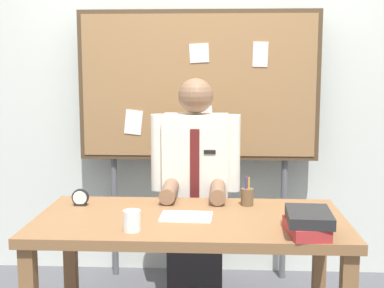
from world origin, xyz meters
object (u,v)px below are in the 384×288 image
Objects in this scene: book_stack at (308,222)px; open_notebook at (186,217)px; bulletin_board at (198,89)px; desk_clock at (80,198)px; person at (195,202)px; desk at (190,234)px; coffee_mug at (132,221)px; pen_holder at (247,197)px.

book_stack is 0.62m from open_notebook.
desk_clock is (-0.62, -0.84, -0.57)m from bulletin_board.
book_stack is 3.25× the size of desk_clock.
person is at bearing 33.46° from desk_clock.
desk is 15.85× the size of coffee_mug.
desk is at bearing -90.00° from bulletin_board.
desk_clock is 0.92m from pen_holder.
book_stack reaches higher than desk_clock.
pen_holder is at bearing 41.57° from coffee_mug.
open_notebook is at bearing -132.54° from desk.
person is at bearing -90.00° from bulletin_board.
bulletin_board is 20.39× the size of desk_clock.
desk_clock is (-0.62, -0.41, 0.12)m from person.
bulletin_board reaches higher than coffee_mug.
coffee_mug is at bearing -101.31° from bulletin_board.
pen_holder is (0.56, 0.50, -0.00)m from coffee_mug.
bulletin_board is at bearing 78.69° from coffee_mug.
coffee_mug is 0.62× the size of pen_holder.
coffee_mug is (-0.26, -0.85, 0.13)m from person.
desk is at bearing 44.65° from coffee_mug.
desk is at bearing -90.00° from person.
book_stack reaches higher than desk.
bulletin_board reaches higher than desk.
person reaches higher than desk_clock.
person is at bearing 122.84° from book_stack.
bulletin_board is (-0.00, 1.03, 0.70)m from desk.
open_notebook is (-0.57, 0.24, -0.05)m from book_stack.
person is 5.54× the size of open_notebook.
desk_clock is 0.57m from coffee_mug.
person is 0.63m from open_notebook.
desk is 0.39m from coffee_mug.
desk is 1.25m from bulletin_board.
open_notebook is 2.80× the size of desk_clock.
pen_holder is at bearing 116.68° from book_stack.
person is 0.48m from pen_holder.
desk_clock is at bearing -146.54° from person.
person is 0.90m from coffee_mug.
book_stack is at bearing -63.32° from pen_holder.
pen_holder is at bearing -69.09° from bulletin_board.
person is 1.03m from book_stack.
bulletin_board reaches higher than person.
book_stack is at bearing -0.16° from coffee_mug.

